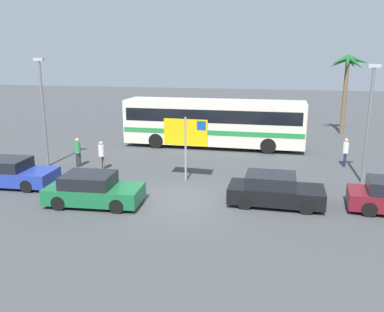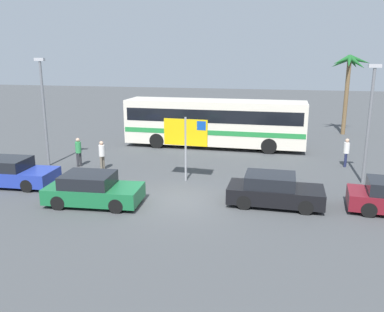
{
  "view_description": "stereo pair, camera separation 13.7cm",
  "coord_description": "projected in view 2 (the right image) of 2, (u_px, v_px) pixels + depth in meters",
  "views": [
    {
      "loc": [
        3.94,
        -15.78,
        6.09
      ],
      "look_at": [
        -0.14,
        2.8,
        1.3
      ],
      "focal_mm": 37.51,
      "sensor_mm": 36.0,
      "label": 1
    },
    {
      "loc": [
        4.08,
        -15.75,
        6.09
      ],
      "look_at": [
        -0.14,
        2.8,
        1.3
      ],
      "focal_mm": 37.51,
      "sensor_mm": 36.0,
      "label": 2
    }
  ],
  "objects": [
    {
      "name": "car_green",
      "position": [
        93.0,
        190.0,
        16.74
      ],
      "size": [
        4.06,
        2.12,
        1.32
      ],
      "rotation": [
        0.0,
        0.0,
        0.08
      ],
      "color": "#196638",
      "rests_on": "ground"
    },
    {
      "name": "bus_front_coach",
      "position": [
        215.0,
        121.0,
        27.01
      ],
      "size": [
        11.99,
        2.62,
        3.17
      ],
      "color": "silver",
      "rests_on": "ground"
    },
    {
      "name": "ferry_sign",
      "position": [
        187.0,
        135.0,
        19.5
      ],
      "size": [
        2.2,
        0.18,
        3.2
      ],
      "rotation": [
        0.0,
        0.0,
        -0.05
      ],
      "color": "gray",
      "rests_on": "ground"
    },
    {
      "name": "palm_tree_seaside",
      "position": [
        349.0,
        70.0,
        30.65
      ],
      "size": [
        2.98,
        3.08,
        6.14
      ],
      "color": "brown",
      "rests_on": "ground"
    },
    {
      "name": "car_black",
      "position": [
        274.0,
        190.0,
        16.65
      ],
      "size": [
        3.92,
        1.78,
        1.32
      ],
      "rotation": [
        0.0,
        0.0,
        -0.01
      ],
      "color": "black",
      "rests_on": "ground"
    },
    {
      "name": "lamp_post_left_side",
      "position": [
        369.0,
        119.0,
        18.86
      ],
      "size": [
        0.56,
        0.2,
        5.7
      ],
      "color": "slate",
      "rests_on": "ground"
    },
    {
      "name": "ground",
      "position": [
        181.0,
        201.0,
        17.25
      ],
      "size": [
        120.0,
        120.0,
        0.0
      ],
      "primitive_type": "plane",
      "color": "#424447"
    },
    {
      "name": "pedestrian_near_sign",
      "position": [
        102.0,
        153.0,
        21.7
      ],
      "size": [
        0.32,
        0.32,
        1.61
      ],
      "rotation": [
        0.0,
        0.0,
        5.99
      ],
      "color": "#706656",
      "rests_on": "ground"
    },
    {
      "name": "lamp_post_right_side",
      "position": [
        44.0,
        108.0,
        22.0
      ],
      "size": [
        0.56,
        0.2,
        5.96
      ],
      "color": "slate",
      "rests_on": "ground"
    },
    {
      "name": "pedestrian_crossing_lot",
      "position": [
        78.0,
        150.0,
        22.41
      ],
      "size": [
        0.32,
        0.32,
        1.63
      ],
      "rotation": [
        0.0,
        0.0,
        2.63
      ],
      "color": "#2D2D33",
      "rests_on": "ground"
    },
    {
      "name": "car_blue",
      "position": [
        8.0,
        172.0,
        19.23
      ],
      "size": [
        4.49,
        2.06,
        1.32
      ],
      "rotation": [
        0.0,
        0.0,
        0.06
      ],
      "color": "#23389E",
      "rests_on": "ground"
    },
    {
      "name": "pedestrian_by_bus",
      "position": [
        346.0,
        150.0,
        22.34
      ],
      "size": [
        0.32,
        0.32,
        1.61
      ],
      "rotation": [
        0.0,
        0.0,
        2.88
      ],
      "color": "#1E2347",
      "rests_on": "ground"
    }
  ]
}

